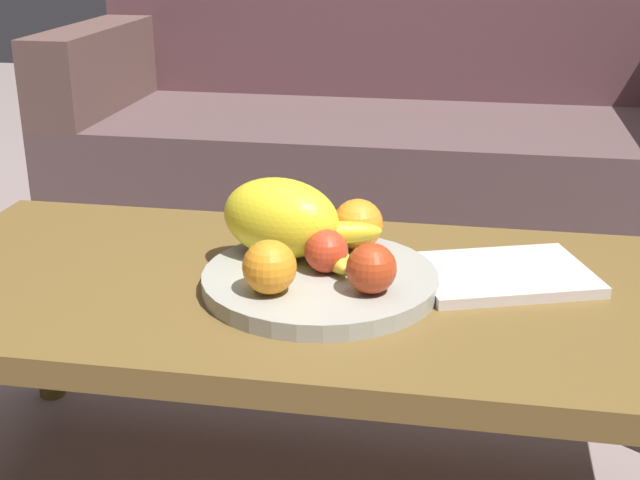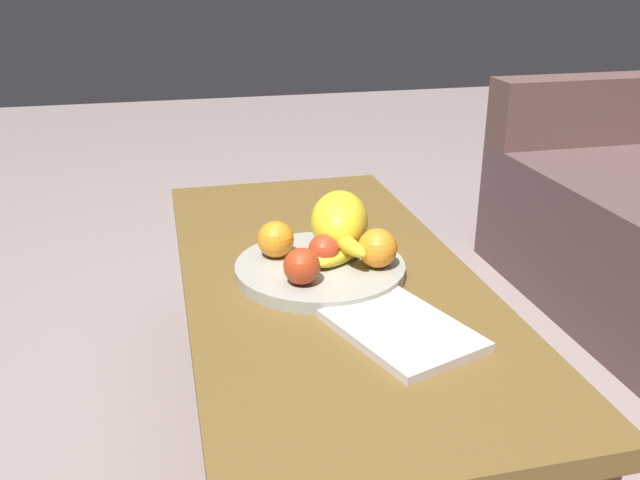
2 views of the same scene
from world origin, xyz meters
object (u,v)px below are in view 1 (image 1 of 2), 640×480
orange_left (358,224)px  banana_bunch (329,245)px  fruit_bowl (320,281)px  orange_front (270,267)px  melon_large_front (281,218)px  magazine (503,274)px  couch (386,145)px  apple_front (326,251)px  apple_left (371,268)px  coffee_table (315,309)px

orange_left → banana_bunch: orange_left is taller
fruit_bowl → banana_bunch: size_ratio=2.12×
orange_front → melon_large_front: bearing=96.2°
orange_front → banana_bunch: 0.14m
fruit_bowl → banana_bunch: 0.06m
orange_left → magazine: bearing=-6.7°
couch → magazine: couch is taller
apple_front → apple_left: 0.09m
orange_front → magazine: (0.31, 0.16, -0.05)m
apple_left → magazine: (0.18, 0.13, -0.05)m
orange_left → apple_front: 0.10m
fruit_bowl → magazine: size_ratio=1.35×
fruit_bowl → banana_bunch: bearing=83.2°
apple_front → melon_large_front: bearing=146.5°
melon_large_front → orange_front: size_ratio=2.49×
apple_front → apple_left: bearing=-39.9°
apple_left → orange_left: bearing=104.1°
coffee_table → orange_left: bearing=60.5°
melon_large_front → apple_front: size_ratio=2.93×
apple_front → couch: bearing=91.7°
orange_front → magazine: orange_front is taller
couch → apple_front: size_ratio=27.00×
couch → melon_large_front: 1.14m
couch → apple_left: (0.11, -1.23, 0.15)m
fruit_bowl → orange_left: bearing=69.5°
apple_left → fruit_bowl: bearing=146.1°
magazine → orange_left: bearing=153.9°
couch → apple_front: 1.18m
banana_bunch → magazine: (0.25, 0.04, -0.04)m
couch → fruit_bowl: couch is taller
apple_left → magazine: bearing=36.5°
orange_front → coffee_table: bearing=65.2°
melon_large_front → orange_left: melon_large_front is taller
melon_large_front → orange_left: (0.11, 0.05, -0.02)m
coffee_table → fruit_bowl: bearing=-60.9°
melon_large_front → magazine: melon_large_front is taller
fruit_bowl → apple_left: (0.08, -0.05, 0.05)m
melon_large_front → orange_front: (0.01, -0.14, -0.02)m
orange_left → apple_front: bearing=-107.7°
melon_large_front → banana_bunch: size_ratio=1.15×
melon_large_front → banana_bunch: 0.08m
couch → orange_left: couch is taller
orange_left → coffee_table: bearing=-119.5°
orange_left → melon_large_front: bearing=-156.3°
orange_front → orange_left: (0.09, 0.18, 0.00)m
apple_front → banana_bunch: apple_front is taller
orange_front → orange_left: size_ratio=0.95×
orange_front → apple_front: 0.11m
couch → melon_large_front: bearing=-92.2°
fruit_bowl → melon_large_front: (-0.07, 0.06, 0.07)m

